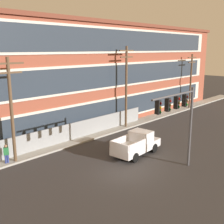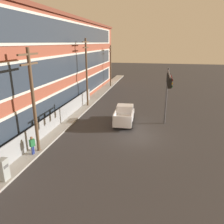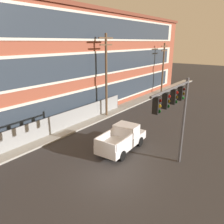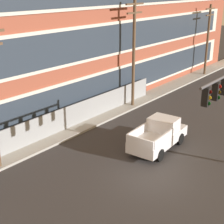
% 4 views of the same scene
% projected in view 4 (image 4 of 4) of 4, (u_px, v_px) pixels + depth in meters
% --- Properties ---
extents(ground_plane, '(160.00, 160.00, 0.00)m').
position_uv_depth(ground_plane, '(151.00, 179.00, 19.37)').
color(ground_plane, '#333030').
extents(sidewalk_building_side, '(80.00, 1.95, 0.16)m').
position_uv_depth(sidewalk_building_side, '(50.00, 139.00, 24.22)').
color(sidewalk_building_side, '#9E9B93').
rests_on(sidewalk_building_side, ground).
extents(brick_mill_building, '(56.07, 10.40, 12.15)m').
position_uv_depth(brick_mill_building, '(40.00, 38.00, 28.95)').
color(brick_mill_building, brown).
rests_on(brick_mill_building, ground).
extents(chain_link_fence, '(27.15, 0.06, 1.89)m').
position_uv_depth(chain_link_fence, '(38.00, 130.00, 23.56)').
color(chain_link_fence, gray).
rests_on(chain_link_fence, ground).
extents(pickup_truck_white, '(5.04, 2.27, 1.99)m').
position_uv_depth(pickup_truck_white, '(159.00, 135.00, 22.79)').
color(pickup_truck_white, silver).
rests_on(pickup_truck_white, ground).
extents(utility_pole_midblock, '(2.39, 0.26, 9.38)m').
position_uv_depth(utility_pole_midblock, '(134.00, 50.00, 29.22)').
color(utility_pole_midblock, brown).
rests_on(utility_pole_midblock, ground).
extents(utility_pole_far_east, '(2.36, 0.26, 8.30)m').
position_uv_depth(utility_pole_far_east, '(208.00, 37.00, 40.26)').
color(utility_pole_far_east, brown).
rests_on(utility_pole_far_east, ground).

